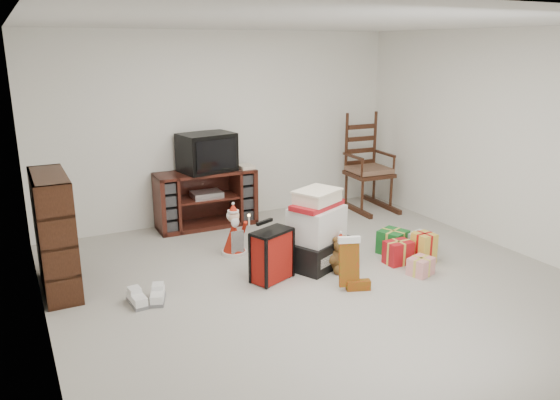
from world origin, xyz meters
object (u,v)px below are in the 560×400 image
object	(u,v)px
rocking_chair	(366,175)
gift_cluster	(409,250)
teddy_bear	(339,255)
tv_stand	(206,199)
red_suitcase	(272,255)
santa_figurine	(318,224)
mrs_claus_figurine	(234,235)
sneaker_pair	(147,298)
gift_pile	(316,233)
bookshelf	(55,235)
crt_television	(207,152)

from	to	relation	value
rocking_chair	gift_cluster	size ratio (longest dim) A/B	1.69
teddy_bear	rocking_chair	bearing A→B (deg)	47.87
tv_stand	red_suitcase	xyz separation A→B (m)	(-0.01, -1.96, -0.10)
tv_stand	santa_figurine	distance (m)	1.60
mrs_claus_figurine	sneaker_pair	bearing A→B (deg)	-146.66
gift_pile	santa_figurine	xyz separation A→B (m)	(0.35, 0.54, -0.11)
mrs_claus_figurine	sneaker_pair	xyz separation A→B (m)	(-1.20, -0.79, -0.18)
rocking_chair	santa_figurine	world-z (taller)	rocking_chair
bookshelf	sneaker_pair	size ratio (longest dim) A/B	3.10
mrs_claus_figurine	crt_television	xyz separation A→B (m)	(0.10, 1.10, 0.75)
rocking_chair	santa_figurine	xyz separation A→B (m)	(-1.42, -1.03, -0.24)
gift_cluster	crt_television	distance (m)	2.81
teddy_bear	sneaker_pair	distance (m)	2.02
tv_stand	mrs_claus_figurine	world-z (taller)	tv_stand
mrs_claus_figurine	crt_television	size ratio (longest dim) A/B	0.81
santa_figurine	gift_cluster	size ratio (longest dim) A/B	0.77
gift_pile	gift_cluster	world-z (taller)	gift_pile
gift_pile	teddy_bear	bearing A→B (deg)	-79.76
gift_pile	sneaker_pair	size ratio (longest dim) A/B	2.22
red_suitcase	gift_cluster	bearing A→B (deg)	-30.53
rocking_chair	santa_figurine	distance (m)	1.77
santa_figurine	mrs_claus_figurine	distance (m)	1.03
rocking_chair	gift_pile	world-z (taller)	rocking_chair
sneaker_pair	mrs_claus_figurine	bearing A→B (deg)	38.19
tv_stand	rocking_chair	bearing A→B (deg)	-4.67
mrs_claus_figurine	tv_stand	bearing A→B (deg)	86.53
tv_stand	gift_pile	distance (m)	1.91
red_suitcase	gift_cluster	distance (m)	1.61
rocking_chair	teddy_bear	distance (m)	2.43
rocking_chair	teddy_bear	xyz separation A→B (m)	(-1.62, -1.79, -0.33)
santa_figurine	gift_pile	bearing A→B (deg)	-123.12
bookshelf	rocking_chair	world-z (taller)	rocking_chair
bookshelf	gift_pile	xyz separation A→B (m)	(2.54, -0.62, -0.19)
mrs_claus_figurine	gift_cluster	size ratio (longest dim) A/B	0.71
gift_cluster	bookshelf	bearing A→B (deg)	164.18
teddy_bear	mrs_claus_figurine	xyz separation A→B (m)	(-0.82, 0.94, 0.07)
gift_pile	red_suitcase	size ratio (longest dim) A/B	1.32
tv_stand	teddy_bear	distance (m)	2.18
santa_figurine	crt_television	bearing A→B (deg)	125.41
tv_stand	bookshelf	bearing A→B (deg)	-147.24
bookshelf	gift_cluster	size ratio (longest dim) A/B	1.36
tv_stand	red_suitcase	size ratio (longest dim) A/B	2.08
bookshelf	gift_cluster	distance (m)	3.68
bookshelf	red_suitcase	distance (m)	2.10
bookshelf	teddy_bear	world-z (taller)	bookshelf
gift_pile	rocking_chair	bearing A→B (deg)	16.74
rocking_chair	sneaker_pair	distance (m)	4.01
sneaker_pair	crt_television	world-z (taller)	crt_television
teddy_bear	santa_figurine	world-z (taller)	santa_figurine
red_suitcase	crt_television	distance (m)	2.08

